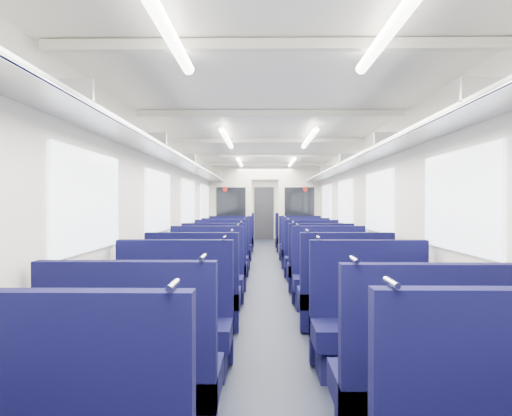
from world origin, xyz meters
name	(u,v)px	position (x,y,z in m)	size (l,w,h in m)	color
floor	(266,277)	(0.00, 0.00, 0.00)	(2.80, 18.00, 0.01)	black
ceiling	(266,153)	(0.00, 0.00, 2.35)	(2.80, 18.00, 0.01)	white
wall_left	(193,215)	(-1.40, 0.00, 1.18)	(0.02, 18.00, 2.35)	beige
dado_left	(193,258)	(-1.39, 0.00, 0.35)	(0.03, 17.90, 0.70)	black
wall_right	(340,215)	(1.40, 0.00, 1.18)	(0.02, 18.00, 2.35)	beige
dado_right	(339,258)	(1.39, 0.00, 0.35)	(0.03, 17.90, 0.70)	black
wall_far	(264,209)	(0.00, 9.00, 1.18)	(2.80, 0.02, 2.35)	beige
luggage_rack_left	(202,173)	(-1.21, 0.00, 1.97)	(0.36, 17.40, 0.18)	#B2B5BA
luggage_rack_right	(330,173)	(1.21, 0.00, 1.97)	(0.36, 17.40, 0.18)	#B2B5BA
windows	(266,202)	(0.00, -0.46, 1.42)	(2.78, 15.60, 0.75)	white
ceiling_fittings	(266,155)	(0.00, -0.26, 2.29)	(2.70, 16.06, 0.11)	silver
end_door	(264,213)	(0.00, 8.94, 1.00)	(0.75, 0.06, 2.00)	black
bulkhead	(265,209)	(0.00, 3.06, 1.23)	(2.80, 0.10, 2.35)	silver
seat_4	(133,385)	(-0.83, -5.99, 0.34)	(1.00, 0.55, 1.12)	#0A0B34
seat_5	(425,393)	(0.83, -6.07, 0.34)	(1.00, 0.55, 1.12)	#0A0B34
seat_6	(172,330)	(-0.83, -4.85, 0.34)	(1.00, 0.55, 1.12)	#0A0B34
seat_7	(372,331)	(0.83, -4.85, 0.34)	(1.00, 0.55, 1.12)	#0A0B34
seat_8	(194,299)	(-0.83, -3.62, 0.34)	(1.00, 0.55, 1.12)	#0A0B34
seat_9	(344,299)	(0.83, -3.60, 0.34)	(1.00, 0.55, 1.12)	#0A0B34
seat_10	(206,282)	(-0.83, -2.54, 0.34)	(1.00, 0.55, 1.12)	#0A0B34
seat_11	(330,282)	(0.83, -2.50, 0.34)	(1.00, 0.55, 1.12)	#0A0B34
seat_12	(215,269)	(-0.83, -1.40, 0.34)	(1.00, 0.55, 1.12)	#0A0B34
seat_13	(320,270)	(0.83, -1.47, 0.34)	(1.00, 0.55, 1.12)	#0A0B34
seat_14	(221,261)	(-0.83, -0.30, 0.34)	(1.00, 0.55, 1.12)	#0A0B34
seat_15	(312,261)	(0.83, -0.34, 0.34)	(1.00, 0.55, 1.12)	#0A0B34
seat_16	(226,253)	(-0.83, 0.89, 0.34)	(1.00, 0.55, 1.12)	#0A0B34
seat_17	(305,253)	(0.83, 1.03, 0.34)	(1.00, 0.55, 1.12)	#0A0B34
seat_18	(230,248)	(-0.83, 2.03, 0.34)	(1.00, 0.55, 1.12)	#0A0B34
seat_19	(300,247)	(0.83, 2.17, 0.34)	(1.00, 0.55, 1.12)	#0A0B34
seat_20	(236,240)	(-0.83, 4.22, 0.34)	(1.00, 0.55, 1.12)	#0A0B34
seat_21	(294,240)	(0.83, 4.15, 0.34)	(1.00, 0.55, 1.12)	#0A0B34
seat_22	(238,237)	(-0.83, 5.26, 0.34)	(1.00, 0.55, 1.12)	#0A0B34
seat_23	(292,238)	(0.83, 5.20, 0.34)	(1.00, 0.55, 1.12)	#0A0B34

